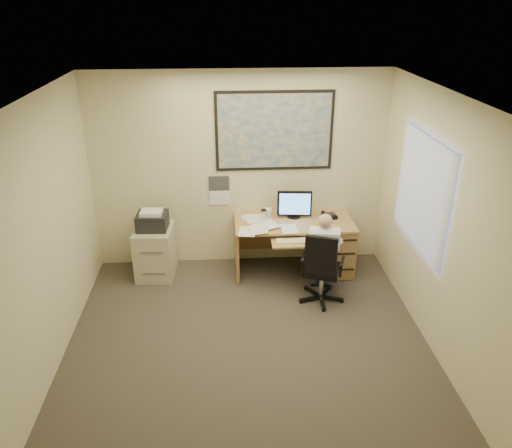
{
  "coord_description": "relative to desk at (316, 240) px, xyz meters",
  "views": [
    {
      "loc": [
        -0.22,
        -4.2,
        3.54
      ],
      "look_at": [
        0.16,
        1.3,
        0.99
      ],
      "focal_mm": 35.0,
      "sensor_mm": 36.0,
      "label": 1
    }
  ],
  "objects": [
    {
      "name": "person",
      "position": [
        -0.07,
        -0.76,
        0.14
      ],
      "size": [
        0.58,
        0.74,
        1.17
      ],
      "primitive_type": null,
      "rotation": [
        0.0,
        0.0,
        -0.18
      ],
      "color": "white",
      "rests_on": "office_chair"
    },
    {
      "name": "wall_calendar",
      "position": [
        -1.32,
        0.34,
        0.64
      ],
      "size": [
        0.28,
        0.01,
        0.42
      ],
      "primitive_type": "cube",
      "color": "white",
      "rests_on": "room_shell"
    },
    {
      "name": "filing_cabinet",
      "position": [
        -2.22,
        -0.0,
        -0.03
      ],
      "size": [
        0.53,
        0.62,
        0.96
      ],
      "rotation": [
        0.0,
        0.0,
        -0.06
      ],
      "color": "#BEB499",
      "rests_on": "ground"
    },
    {
      "name": "room_shell",
      "position": [
        -1.04,
        -1.9,
        0.91
      ],
      "size": [
        4.0,
        4.5,
        2.7
      ],
      "color": "#3B362D",
      "rests_on": "ground"
    },
    {
      "name": "desk",
      "position": [
        0.0,
        0.0,
        0.0
      ],
      "size": [
        1.6,
        0.97,
        1.12
      ],
      "color": "tan",
      "rests_on": "ground"
    },
    {
      "name": "world_map",
      "position": [
        -0.57,
        0.33,
        1.46
      ],
      "size": [
        1.56,
        0.03,
        1.06
      ],
      "primitive_type": "cube",
      "color": "#1E4C93",
      "rests_on": "room_shell"
    },
    {
      "name": "office_chair",
      "position": [
        -0.05,
        -0.83,
        -0.16
      ],
      "size": [
        0.75,
        0.75,
        0.98
      ],
      "rotation": [
        0.0,
        0.0,
        -0.35
      ],
      "color": "black",
      "rests_on": "ground"
    },
    {
      "name": "window_blinds",
      "position": [
        0.93,
        -1.1,
        1.11
      ],
      "size": [
        0.06,
        1.4,
        1.3
      ],
      "primitive_type": null,
      "color": "silver",
      "rests_on": "room_shell"
    }
  ]
}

